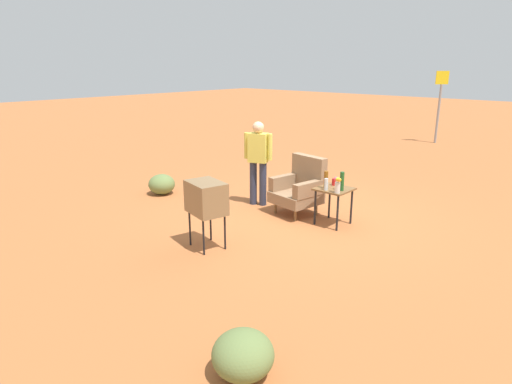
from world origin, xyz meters
The scene contains 13 objects.
ground_plane centered at (0.00, 0.00, 0.00)m, with size 60.00×60.00×0.00m, color #AD6033.
armchair centered at (-0.14, 0.03, 0.50)m, with size 0.88×0.89×1.06m.
side_table centered at (0.64, -0.07, 0.55)m, with size 0.56×0.56×0.65m.
tv_on_stand centered at (-0.22, -2.20, 0.78)m, with size 0.68×0.57×1.03m.
person_standing centered at (-1.06, -0.11, 0.94)m, with size 0.54×0.34×1.64m.
road_sign centered at (-1.13, 9.29, 1.38)m, with size 0.33×0.33×2.44m.
bottle_wine_green centered at (0.81, -0.11, 0.81)m, with size 0.07×0.07×0.32m, color #1E5623.
bottle_tall_amber centered at (0.53, -0.17, 0.80)m, with size 0.07×0.07×0.30m, color brown.
soda_can_red centered at (0.54, 0.08, 0.71)m, with size 0.07×0.07×0.12m, color red.
bottle_short_clear centered at (0.60, -0.27, 0.75)m, with size 0.06×0.06×0.20m, color silver.
flower_vase centered at (0.83, -0.28, 0.80)m, with size 0.15×0.10×0.27m.
shrub_near centered at (2.17, -3.93, 0.22)m, with size 0.56×0.56×0.43m, color olive.
shrub_mid centered at (-3.07, -0.96, 0.22)m, with size 0.56×0.56×0.43m, color olive.
Camera 1 is at (4.50, -6.33, 2.71)m, focal length 30.96 mm.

